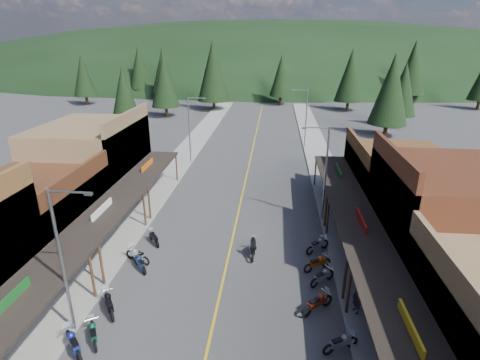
% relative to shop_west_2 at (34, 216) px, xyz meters
% --- Properties ---
extents(ground, '(220.00, 220.00, 0.00)m').
position_rel_shop_west_2_xyz_m(ground, '(13.75, -1.70, -2.53)').
color(ground, '#38383A').
rests_on(ground, ground).
extents(centerline, '(0.15, 90.00, 0.01)m').
position_rel_shop_west_2_xyz_m(centerline, '(13.75, 18.30, -2.53)').
color(centerline, gold).
rests_on(centerline, ground).
extents(sidewalk_west, '(3.40, 94.00, 0.15)m').
position_rel_shop_west_2_xyz_m(sidewalk_west, '(5.05, 18.30, -2.46)').
color(sidewalk_west, gray).
rests_on(sidewalk_west, ground).
extents(sidewalk_east, '(3.40, 94.00, 0.15)m').
position_rel_shop_west_2_xyz_m(sidewalk_east, '(22.45, 18.30, -2.46)').
color(sidewalk_east, gray).
rests_on(sidewalk_east, ground).
extents(shop_west_2, '(10.90, 9.00, 6.20)m').
position_rel_shop_west_2_xyz_m(shop_west_2, '(0.00, 0.00, 0.00)').
color(shop_west_2, '#3F2111').
rests_on(shop_west_2, ground).
extents(shop_west_3, '(10.90, 10.20, 8.20)m').
position_rel_shop_west_2_xyz_m(shop_west_3, '(-0.03, 9.60, 0.99)').
color(shop_west_3, brown).
rests_on(shop_west_3, ground).
extents(shop_east_2, '(10.90, 9.00, 8.20)m').
position_rel_shop_west_2_xyz_m(shop_east_2, '(27.54, 0.00, 0.99)').
color(shop_east_2, '#562B19').
rests_on(shop_east_2, ground).
extents(shop_east_3, '(10.90, 10.20, 6.20)m').
position_rel_shop_west_2_xyz_m(shop_east_3, '(27.51, 9.60, -0.00)').
color(shop_east_3, '#4C2D16').
rests_on(shop_east_3, ground).
extents(streetlight_0, '(2.16, 0.18, 8.00)m').
position_rel_shop_west_2_xyz_m(streetlight_0, '(6.80, -7.70, 1.93)').
color(streetlight_0, gray).
rests_on(streetlight_0, ground).
extents(streetlight_1, '(2.16, 0.18, 8.00)m').
position_rel_shop_west_2_xyz_m(streetlight_1, '(6.80, 20.30, 1.93)').
color(streetlight_1, gray).
rests_on(streetlight_1, ground).
extents(streetlight_2, '(2.16, 0.18, 8.00)m').
position_rel_shop_west_2_xyz_m(streetlight_2, '(20.71, 6.30, 1.93)').
color(streetlight_2, gray).
rests_on(streetlight_2, ground).
extents(streetlight_3, '(2.16, 0.18, 8.00)m').
position_rel_shop_west_2_xyz_m(streetlight_3, '(20.71, 28.30, 1.93)').
color(streetlight_3, gray).
rests_on(streetlight_3, ground).
extents(ridge_hill, '(310.00, 140.00, 60.00)m').
position_rel_shop_west_2_xyz_m(ridge_hill, '(13.75, 133.30, -2.53)').
color(ridge_hill, black).
rests_on(ridge_hill, ground).
extents(pine_0, '(5.04, 5.04, 11.00)m').
position_rel_shop_west_2_xyz_m(pine_0, '(-26.25, 60.30, 3.95)').
color(pine_0, black).
rests_on(pine_0, ground).
extents(pine_1, '(5.88, 5.88, 12.50)m').
position_rel_shop_west_2_xyz_m(pine_1, '(-10.25, 68.30, 4.70)').
color(pine_1, black).
rests_on(pine_1, ground).
extents(pine_2, '(6.72, 6.72, 14.00)m').
position_rel_shop_west_2_xyz_m(pine_2, '(3.75, 56.30, 5.46)').
color(pine_2, black).
rests_on(pine_2, ground).
extents(pine_3, '(5.04, 5.04, 11.00)m').
position_rel_shop_west_2_xyz_m(pine_3, '(17.75, 64.30, 3.95)').
color(pine_3, black).
rests_on(pine_3, ground).
extents(pine_4, '(5.88, 5.88, 12.50)m').
position_rel_shop_west_2_xyz_m(pine_4, '(31.75, 58.30, 4.70)').
color(pine_4, black).
rests_on(pine_4, ground).
extents(pine_5, '(6.72, 6.72, 14.00)m').
position_rel_shop_west_2_xyz_m(pine_5, '(47.75, 70.30, 5.46)').
color(pine_5, black).
rests_on(pine_5, ground).
extents(pine_7, '(5.88, 5.88, 12.50)m').
position_rel_shop_west_2_xyz_m(pine_7, '(-18.25, 74.30, 4.70)').
color(pine_7, black).
rests_on(pine_7, ground).
extents(pine_8, '(4.48, 4.48, 10.00)m').
position_rel_shop_west_2_xyz_m(pine_8, '(-8.25, 38.30, 3.44)').
color(pine_8, black).
rests_on(pine_8, ground).
extents(pine_9, '(4.93, 4.93, 10.80)m').
position_rel_shop_west_2_xyz_m(pine_9, '(37.75, 43.30, 3.85)').
color(pine_9, black).
rests_on(pine_9, ground).
extents(pine_10, '(5.38, 5.38, 11.60)m').
position_rel_shop_west_2_xyz_m(pine_10, '(-4.25, 48.30, 4.25)').
color(pine_10, black).
rests_on(pine_10, ground).
extents(pine_11, '(5.82, 5.82, 12.40)m').
position_rel_shop_west_2_xyz_m(pine_11, '(33.75, 36.30, 4.65)').
color(pine_11, black).
rests_on(pine_11, ground).
extents(bike_west_4, '(2.17, 2.23, 1.33)m').
position_rel_shop_west_2_xyz_m(bike_west_4, '(7.42, -9.13, -1.87)').
color(bike_west_4, navy).
rests_on(bike_west_4, ground).
extents(bike_west_5, '(1.58, 2.05, 1.14)m').
position_rel_shop_west_2_xyz_m(bike_west_5, '(8.00, -8.30, -1.97)').
color(bike_west_5, '#0E482D').
rests_on(bike_west_5, ground).
extents(bike_west_6, '(1.84, 2.28, 1.27)m').
position_rel_shop_west_2_xyz_m(bike_west_6, '(7.89, -6.15, -1.90)').
color(bike_west_6, black).
rests_on(bike_west_6, ground).
extents(bike_west_7, '(1.71, 1.86, 1.09)m').
position_rel_shop_west_2_xyz_m(bike_west_7, '(8.19, -2.04, -1.99)').
color(bike_west_7, navy).
rests_on(bike_west_7, ground).
extents(bike_west_8, '(2.15, 1.52, 1.18)m').
position_rel_shop_west_2_xyz_m(bike_west_8, '(7.70, -1.17, -1.95)').
color(bike_west_8, gray).
rests_on(bike_west_8, ground).
extents(bike_west_9, '(1.64, 1.87, 1.07)m').
position_rel_shop_west_2_xyz_m(bike_west_9, '(8.07, 1.31, -2.00)').
color(bike_west_9, black).
rests_on(bike_west_9, ground).
extents(bike_east_5, '(2.00, 1.43, 1.10)m').
position_rel_shop_west_2_xyz_m(bike_east_5, '(20.21, -7.76, -1.98)').
color(bike_east_5, gray).
rests_on(bike_east_5, ground).
extents(bike_east_6, '(2.18, 2.00, 1.27)m').
position_rel_shop_west_2_xyz_m(bike_east_6, '(19.36, -5.01, -1.90)').
color(bike_east_6, maroon).
rests_on(bike_east_6, ground).
extents(bike_east_7, '(1.92, 1.82, 1.14)m').
position_rel_shop_west_2_xyz_m(bike_east_7, '(19.93, -2.40, -1.97)').
color(bike_east_7, gray).
rests_on(bike_east_7, ground).
extents(bike_east_8, '(2.12, 1.67, 1.18)m').
position_rel_shop_west_2_xyz_m(bike_east_8, '(19.77, -0.96, -1.94)').
color(bike_east_8, '#BC4E0D').
rests_on(bike_east_8, ground).
extents(bike_east_9, '(2.06, 1.91, 1.21)m').
position_rel_shop_west_2_xyz_m(bike_east_9, '(19.99, 1.31, -1.93)').
color(bike_east_9, gray).
rests_on(bike_east_9, ground).
extents(rider_on_bike, '(0.72, 2.13, 1.62)m').
position_rel_shop_west_2_xyz_m(rider_on_bike, '(15.47, 0.35, -1.89)').
color(rider_on_bike, black).
rests_on(rider_on_bike, ground).
extents(pedestrian_east_a, '(0.65, 0.77, 1.80)m').
position_rel_shop_west_2_xyz_m(pedestrian_east_a, '(21.48, -5.03, -1.49)').
color(pedestrian_east_a, black).
rests_on(pedestrian_east_a, sidewalk_east).
extents(pedestrian_east_b, '(0.97, 0.76, 1.75)m').
position_rel_shop_west_2_xyz_m(pedestrian_east_b, '(22.12, 13.64, -1.51)').
color(pedestrian_east_b, brown).
rests_on(pedestrian_east_b, sidewalk_east).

